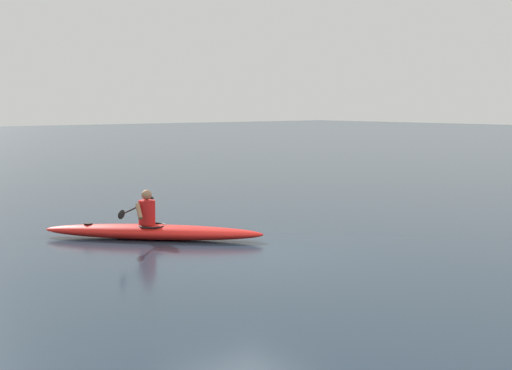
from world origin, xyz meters
name	(u,v)px	position (x,y,z in m)	size (l,w,h in m)	color
ground_plane	(240,257)	(0.00, 0.00, 0.00)	(160.00, 160.00, 0.00)	#1E2D3D
kayak	(153,232)	(0.36, -2.46, 0.15)	(3.59, 3.78, 0.30)	red
kayaker	(146,210)	(0.45, -2.56, 0.61)	(1.77, 1.66, 0.71)	red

